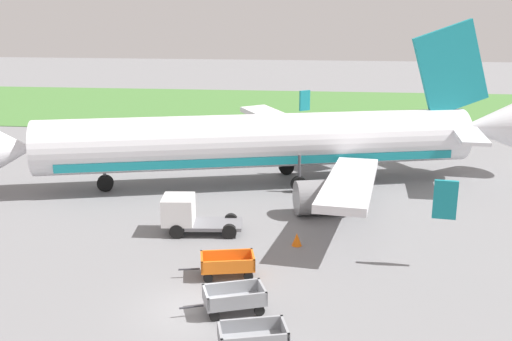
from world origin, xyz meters
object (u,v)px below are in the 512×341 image
object	(u,v)px
baggage_cart_nearest	(252,338)
traffic_cone_near_plane	(297,239)
baggage_cart_third_in_row	(227,264)
baggage_cart_second_in_row	(234,299)
traffic_cone_mid_apron	(174,221)
airplane	(272,142)
service_truck_beside_carts	(187,214)

from	to	relation	value
baggage_cart_nearest	traffic_cone_near_plane	world-z (taller)	baggage_cart_nearest
baggage_cart_third_in_row	traffic_cone_near_plane	xyz separation A→B (m)	(3.10, 4.05, -0.25)
baggage_cart_second_in_row	baggage_cart_third_in_row	bearing A→B (deg)	103.54
traffic_cone_mid_apron	airplane	bearing A→B (deg)	61.01
service_truck_beside_carts	baggage_cart_nearest	bearing A→B (deg)	-66.80
service_truck_beside_carts	traffic_cone_near_plane	xyz separation A→B (m)	(6.16, -1.23, -0.75)
service_truck_beside_carts	airplane	bearing A→B (deg)	68.25
traffic_cone_near_plane	traffic_cone_mid_apron	size ratio (longest dim) A/B	1.15
airplane	baggage_cart_nearest	size ratio (longest dim) A/B	10.27
baggage_cart_nearest	airplane	bearing A→B (deg)	92.74
baggage_cart_second_in_row	traffic_cone_mid_apron	distance (m)	10.72
baggage_cart_second_in_row	service_truck_beside_carts	xyz separation A→B (m)	(-3.85, 8.60, 0.50)
airplane	baggage_cart_nearest	bearing A→B (deg)	-87.26
baggage_cart_third_in_row	traffic_cone_near_plane	world-z (taller)	baggage_cart_third_in_row
service_truck_beside_carts	traffic_cone_near_plane	world-z (taller)	service_truck_beside_carts
baggage_cart_nearest	baggage_cart_second_in_row	world-z (taller)	same
traffic_cone_mid_apron	baggage_cart_second_in_row	bearing A→B (deg)	-63.14
baggage_cart_third_in_row	traffic_cone_near_plane	size ratio (longest dim) A/B	5.14
baggage_cart_second_in_row	baggage_cart_third_in_row	distance (m)	3.41
baggage_cart_second_in_row	baggage_cart_third_in_row	size ratio (longest dim) A/B	0.99
baggage_cart_third_in_row	baggage_cart_second_in_row	bearing A→B (deg)	-76.46
service_truck_beside_carts	baggage_cart_third_in_row	bearing A→B (deg)	-59.96
traffic_cone_mid_apron	baggage_cart_third_in_row	bearing A→B (deg)	-57.08
baggage_cart_nearest	baggage_cart_third_in_row	world-z (taller)	same
baggage_cart_third_in_row	traffic_cone_mid_apron	world-z (taller)	baggage_cart_third_in_row
airplane	baggage_cart_third_in_row	world-z (taller)	airplane
airplane	baggage_cart_nearest	xyz separation A→B (m)	(1.03, -21.41, -2.45)
service_truck_beside_carts	traffic_cone_near_plane	bearing A→B (deg)	-11.32
traffic_cone_near_plane	baggage_cart_second_in_row	bearing A→B (deg)	-107.37
traffic_cone_mid_apron	baggage_cart_nearest	bearing A→B (deg)	-64.61
airplane	traffic_cone_mid_apron	bearing A→B (deg)	-118.99
baggage_cart_third_in_row	service_truck_beside_carts	bearing A→B (deg)	120.04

